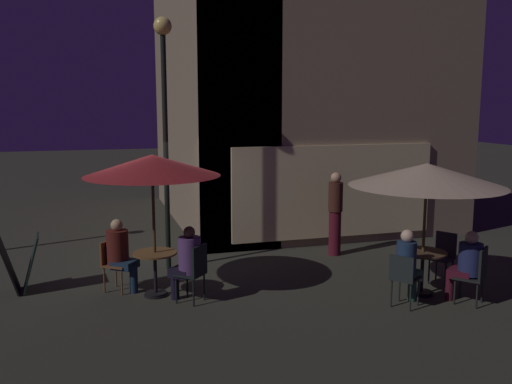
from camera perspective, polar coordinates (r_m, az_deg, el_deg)
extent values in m
plane|color=#33342A|center=(10.90, -9.49, -8.29)|extent=(60.00, 60.00, 0.00)
cube|color=gray|center=(13.66, 8.01, 13.91)|extent=(6.89, 1.84, 8.79)
cube|color=gray|center=(15.57, -5.22, 13.36)|extent=(1.84, 7.47, 8.79)
cube|color=beige|center=(12.75, 8.06, 0.06)|extent=(4.83, 0.08, 2.10)
cylinder|color=black|center=(10.81, -9.21, 3.86)|extent=(0.10, 0.10, 4.54)
sphere|color=#FCDA6D|center=(10.86, -9.54, 16.41)|extent=(0.34, 0.34, 0.34)
cube|color=black|center=(10.46, -22.02, -6.73)|extent=(0.35, 0.57, 0.97)
cube|color=black|center=(10.48, -24.00, -6.83)|extent=(0.35, 0.57, 0.97)
cylinder|color=black|center=(10.08, 16.53, -9.92)|extent=(0.40, 0.40, 0.03)
cylinder|color=black|center=(9.97, 16.62, -8.03)|extent=(0.06, 0.06, 0.72)
cylinder|color=#4B3422|center=(9.87, 16.72, -5.94)|extent=(0.80, 0.80, 0.03)
cylinder|color=black|center=(9.76, -10.20, -10.30)|extent=(0.40, 0.40, 0.03)
cylinder|color=black|center=(9.65, -10.26, -8.35)|extent=(0.06, 0.06, 0.73)
cylinder|color=brown|center=(9.55, -10.32, -6.17)|extent=(0.74, 0.74, 0.03)
cylinder|color=black|center=(10.07, 16.54, -9.84)|extent=(0.36, 0.36, 0.06)
cylinder|color=#493D23|center=(9.78, 16.82, -3.88)|extent=(0.05, 0.05, 2.20)
cone|color=tan|center=(9.62, 17.08, 1.71)|extent=(2.57, 2.57, 0.38)
cylinder|color=black|center=(9.76, -10.20, -10.22)|extent=(0.36, 0.36, 0.06)
cylinder|color=#46371E|center=(9.44, -10.40, -3.63)|extent=(0.05, 0.05, 2.35)
cone|color=maroon|center=(9.27, -10.58, 2.72)|extent=(2.24, 2.24, 0.35)
cylinder|color=black|center=(9.70, 19.66, -9.60)|extent=(0.03, 0.03, 0.42)
cylinder|color=black|center=(10.02, 20.19, -9.03)|extent=(0.03, 0.03, 0.42)
cylinder|color=black|center=(9.63, 21.68, -9.86)|extent=(0.03, 0.03, 0.42)
cylinder|color=black|center=(9.95, 22.14, -9.28)|extent=(0.03, 0.03, 0.42)
cube|color=black|center=(9.75, 20.99, -8.16)|extent=(0.61, 0.61, 0.04)
cube|color=black|center=(9.64, 22.22, -6.79)|extent=(0.36, 0.30, 0.49)
cylinder|color=black|center=(10.49, 18.81, -8.07)|extent=(0.03, 0.03, 0.45)
cylinder|color=black|center=(10.61, 17.28, -7.80)|extent=(0.03, 0.03, 0.45)
cylinder|color=black|center=(10.77, 19.47, -7.67)|extent=(0.03, 0.03, 0.45)
cylinder|color=black|center=(10.88, 17.97, -7.42)|extent=(0.03, 0.03, 0.45)
cube|color=black|center=(10.62, 18.45, -6.49)|extent=(0.53, 0.53, 0.04)
cube|color=black|center=(10.71, 18.88, -5.06)|extent=(0.23, 0.35, 0.44)
cylinder|color=black|center=(9.57, 14.47, -9.51)|extent=(0.03, 0.03, 0.45)
cylinder|color=black|center=(9.46, 16.27, -9.81)|extent=(0.03, 0.03, 0.45)
cylinder|color=black|center=(9.30, 13.68, -10.05)|extent=(0.03, 0.03, 0.45)
cylinder|color=black|center=(9.18, 15.53, -10.37)|extent=(0.03, 0.03, 0.45)
cube|color=black|center=(9.30, 15.05, -8.52)|extent=(0.56, 0.56, 0.04)
cube|color=black|center=(9.08, 14.67, -7.55)|extent=(0.27, 0.35, 0.38)
cylinder|color=brown|center=(10.11, -12.48, -8.41)|extent=(0.03, 0.03, 0.46)
cylinder|color=brown|center=(9.83, -13.58, -8.96)|extent=(0.03, 0.03, 0.46)
cylinder|color=brown|center=(10.30, -14.14, -8.15)|extent=(0.03, 0.03, 0.46)
cylinder|color=brown|center=(10.02, -15.27, -8.68)|extent=(0.03, 0.03, 0.46)
cube|color=brown|center=(9.99, -13.92, -7.20)|extent=(0.61, 0.61, 0.04)
cube|color=brown|center=(10.05, -14.92, -5.90)|extent=(0.29, 0.38, 0.39)
cylinder|color=black|center=(9.28, -8.16, -9.89)|extent=(0.03, 0.03, 0.46)
cylinder|color=black|center=(9.54, -7.05, -9.33)|extent=(0.03, 0.03, 0.46)
cylinder|color=black|center=(9.11, -6.41, -10.22)|extent=(0.03, 0.03, 0.46)
cylinder|color=black|center=(9.37, -5.32, -9.64)|extent=(0.03, 0.03, 0.46)
cube|color=black|center=(9.24, -6.77, -8.31)|extent=(0.58, 0.58, 0.04)
cube|color=black|center=(9.08, -5.80, -6.94)|extent=(0.31, 0.33, 0.48)
cube|color=#46111F|center=(9.77, 20.21, -7.78)|extent=(0.52, 0.52, 0.14)
cylinder|color=#46111F|center=(9.88, 19.22, -9.03)|extent=(0.14, 0.14, 0.49)
cylinder|color=navy|center=(9.67, 21.10, -6.42)|extent=(0.38, 0.38, 0.52)
sphere|color=beige|center=(9.59, 21.22, -4.38)|extent=(0.21, 0.21, 0.21)
cube|color=#274E39|center=(9.42, 15.39, -8.17)|extent=(0.48, 0.47, 0.14)
cylinder|color=#274E39|center=(9.64, 15.69, -9.32)|extent=(0.14, 0.14, 0.49)
cylinder|color=navy|center=(9.21, 15.13, -6.68)|extent=(0.31, 0.31, 0.58)
sphere|color=beige|center=(9.12, 15.23, -4.37)|extent=(0.20, 0.20, 0.20)
cube|color=#1A2F47|center=(9.91, -13.25, -7.21)|extent=(0.51, 0.52, 0.14)
cylinder|color=#1A2F47|center=(9.90, -12.41, -8.69)|extent=(0.14, 0.14, 0.49)
cylinder|color=#531C16|center=(9.91, -13.99, -5.49)|extent=(0.37, 0.37, 0.59)
sphere|color=tan|center=(9.82, -14.08, -3.31)|extent=(0.21, 0.21, 0.21)
cube|color=black|center=(9.31, -7.50, -8.11)|extent=(0.51, 0.51, 0.14)
cylinder|color=black|center=(9.47, -8.29, -9.39)|extent=(0.14, 0.14, 0.49)
cylinder|color=#59396F|center=(9.16, -6.80, -6.45)|extent=(0.37, 0.37, 0.60)
sphere|color=brown|center=(9.06, -6.85, -4.10)|extent=(0.19, 0.19, 0.19)
cylinder|color=#531220|center=(12.07, 8.07, -4.18)|extent=(0.26, 0.26, 0.96)
cylinder|color=#442119|center=(11.92, 8.15, -0.49)|extent=(0.31, 0.31, 0.62)
sphere|color=tan|center=(11.86, 8.19, 1.47)|extent=(0.22, 0.22, 0.22)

